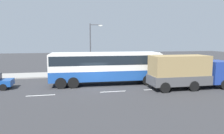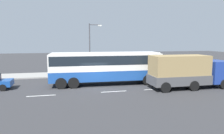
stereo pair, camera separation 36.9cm
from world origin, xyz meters
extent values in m
plane|color=#333335|center=(0.00, 0.00, 0.00)|extent=(120.00, 120.00, 0.00)
cube|color=gray|center=(0.00, 8.32, 0.07)|extent=(80.00, 4.00, 0.15)
cube|color=white|center=(-4.89, -2.19, 0.00)|extent=(2.40, 0.16, 0.01)
cube|color=white|center=(1.50, -2.19, 0.00)|extent=(2.40, 0.16, 0.01)
cube|color=white|center=(5.70, -2.19, 0.00)|extent=(2.40, 0.16, 0.01)
cube|color=#1E4C9E|center=(1.44, 1.10, 1.07)|extent=(11.78, 2.95, 1.04)
cube|color=white|center=(1.44, 1.10, 2.45)|extent=(11.78, 2.95, 1.72)
cube|color=black|center=(1.44, 1.10, 2.69)|extent=(11.54, 2.98, 0.94)
cube|color=black|center=(7.23, 0.91, 2.53)|extent=(0.20, 2.37, 1.37)
cube|color=white|center=(1.44, 1.10, 3.37)|extent=(11.30, 2.78, 0.12)
cylinder|color=black|center=(5.73, 2.20, 0.55)|extent=(1.11, 0.34, 1.10)
cylinder|color=black|center=(5.64, -0.27, 0.55)|extent=(1.11, 0.34, 1.10)
cylinder|color=black|center=(-1.97, 2.45, 0.55)|extent=(1.11, 0.34, 1.10)
cylinder|color=black|center=(-2.05, -0.02, 0.55)|extent=(1.11, 0.34, 1.10)
cylinder|color=black|center=(-3.17, 2.49, 0.55)|extent=(1.11, 0.34, 1.10)
cylinder|color=black|center=(-3.25, 0.02, 0.55)|extent=(1.11, 0.34, 1.10)
cube|color=navy|center=(12.08, -2.47, 1.57)|extent=(2.06, 2.47, 2.18)
cube|color=#4C4C4F|center=(7.98, -2.44, 0.93)|extent=(5.79, 2.50, 0.90)
cube|color=#997F51|center=(7.98, -2.44, 2.32)|extent=(5.56, 2.40, 1.88)
cylinder|color=black|center=(12.21, -1.30, 0.48)|extent=(0.96, 0.29, 0.96)
cylinder|color=black|center=(8.90, -1.27, 0.48)|extent=(0.96, 0.29, 0.96)
cylinder|color=black|center=(8.88, -3.62, 0.48)|extent=(0.96, 0.29, 0.96)
cylinder|color=black|center=(6.00, -1.25, 0.48)|extent=(0.96, 0.29, 0.96)
cylinder|color=black|center=(5.98, -3.60, 0.48)|extent=(0.96, 0.29, 0.96)
cylinder|color=black|center=(-8.54, 2.00, 0.32)|extent=(0.64, 0.20, 0.64)
cylinder|color=black|center=(-8.55, 0.36, 0.32)|extent=(0.64, 0.20, 0.64)
cylinder|color=black|center=(6.69, 7.77, 0.59)|extent=(0.14, 0.14, 0.87)
cylinder|color=black|center=(6.53, 7.74, 0.59)|extent=(0.14, 0.14, 0.87)
cylinder|color=gold|center=(6.61, 7.76, 1.35)|extent=(0.32, 0.32, 0.65)
sphere|color=#9E7051|center=(6.61, 7.76, 1.79)|extent=(0.24, 0.24, 0.24)
cylinder|color=#47474C|center=(0.45, 7.02, 3.52)|extent=(0.16, 0.16, 6.73)
cylinder|color=#47474C|center=(1.13, 7.02, 6.73)|extent=(1.37, 0.10, 0.10)
cube|color=silver|center=(1.81, 7.02, 6.63)|extent=(0.50, 0.24, 0.16)
camera|label=1|loc=(-2.52, -20.44, 4.72)|focal=33.22mm
camera|label=2|loc=(-2.88, -20.36, 4.72)|focal=33.22mm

